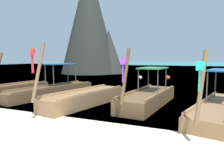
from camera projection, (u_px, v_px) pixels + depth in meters
ground at (60, 136)px, 6.26m from camera, size 120.00×120.00×0.00m
sea_water at (191, 66)px, 62.51m from camera, size 120.00×120.00×0.00m
longtail_boat_orange_ribbon at (4, 90)px, 13.26m from camera, size 1.55×6.91×2.44m
longtail_boat_pink_ribbon at (52, 90)px, 12.73m from camera, size 2.04×6.67×2.52m
longtail_boat_red_ribbon at (85, 98)px, 10.31m from camera, size 1.99×5.58×2.85m
longtail_boat_violet_ribbon at (148, 98)px, 10.29m from camera, size 1.73×5.66×2.63m
longtail_boat_turquoise_ribbon at (219, 108)px, 8.36m from camera, size 2.44×6.14×2.52m
karst_rock at (91, 22)px, 30.97m from camera, size 9.05×8.25×15.75m
mooring_buoy_near at (140, 78)px, 22.50m from camera, size 0.39×0.39×0.39m
mooring_buoy_far at (168, 78)px, 21.90m from camera, size 0.46×0.46×0.46m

